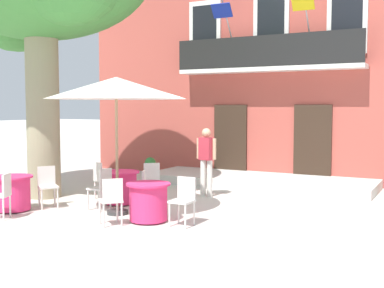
{
  "coord_description": "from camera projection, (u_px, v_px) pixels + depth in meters",
  "views": [
    {
      "loc": [
        5.82,
        -9.32,
        2.24
      ],
      "look_at": [
        -0.02,
        1.66,
        1.3
      ],
      "focal_mm": 46.19,
      "sensor_mm": 36.0,
      "label": 1
    }
  ],
  "objects": [
    {
      "name": "ground_plane",
      "position": [
        158.0,
        206.0,
        11.1
      ],
      "size": [
        120.0,
        120.0,
        0.0
      ],
      "primitive_type": "plane",
      "color": "beige"
    },
    {
      "name": "building_facade",
      "position": [
        291.0,
        62.0,
        16.55
      ],
      "size": [
        13.0,
        5.09,
        7.5
      ],
      "color": "#B24C42",
      "rests_on": "ground"
    },
    {
      "name": "entrance_step_platform",
      "position": [
        257.0,
        181.0,
        14.12
      ],
      "size": [
        6.51,
        2.17,
        0.25
      ],
      "primitive_type": "cube",
      "color": "silver",
      "rests_on": "ground"
    },
    {
      "name": "cafe_table_near_tree",
      "position": [
        121.0,
        187.0,
        11.37
      ],
      "size": [
        0.86,
        0.86,
        0.76
      ],
      "color": "#E52D66",
      "rests_on": "ground"
    },
    {
      "name": "cafe_chair_near_tree_0",
      "position": [
        102.0,
        178.0,
        11.89
      ],
      "size": [
        0.52,
        0.52,
        0.91
      ],
      "color": "silver",
      "rests_on": "ground"
    },
    {
      "name": "cafe_chair_near_tree_1",
      "position": [
        102.0,
        186.0,
        10.67
      ],
      "size": [
        0.41,
        0.41,
        0.91
      ],
      "color": "silver",
      "rests_on": "ground"
    },
    {
      "name": "cafe_chair_near_tree_2",
      "position": [
        152.0,
        180.0,
        11.6
      ],
      "size": [
        0.56,
        0.56,
        0.91
      ],
      "color": "silver",
      "rests_on": "ground"
    },
    {
      "name": "cafe_table_middle",
      "position": [
        148.0,
        202.0,
        9.61
      ],
      "size": [
        0.86,
        0.86,
        0.76
      ],
      "color": "#E52D66",
      "rests_on": "ground"
    },
    {
      "name": "cafe_chair_middle_0",
      "position": [
        111.0,
        198.0,
        9.24
      ],
      "size": [
        0.56,
        0.56,
        0.91
      ],
      "color": "silver",
      "rests_on": "ground"
    },
    {
      "name": "cafe_chair_middle_1",
      "position": [
        184.0,
        198.0,
        9.31
      ],
      "size": [
        0.4,
        0.4,
        0.91
      ],
      "color": "silver",
      "rests_on": "ground"
    },
    {
      "name": "cafe_chair_middle_2",
      "position": [
        149.0,
        188.0,
        10.35
      ],
      "size": [
        0.54,
        0.54,
        0.91
      ],
      "color": "silver",
      "rests_on": "ground"
    },
    {
      "name": "cafe_table_front",
      "position": [
        13.0,
        193.0,
        10.59
      ],
      "size": [
        0.86,
        0.86,
        0.76
      ],
      "color": "#E52D66",
      "rests_on": "ground"
    },
    {
      "name": "cafe_chair_front_0",
      "position": [
        2.0,
        193.0,
        9.84
      ],
      "size": [
        0.54,
        0.54,
        0.91
      ],
      "color": "silver",
      "rests_on": "ground"
    },
    {
      "name": "cafe_chair_front_1",
      "position": [
        47.0,
        184.0,
        10.99
      ],
      "size": [
        0.56,
        0.56,
        0.91
      ],
      "color": "silver",
      "rests_on": "ground"
    },
    {
      "name": "cafe_umbrella",
      "position": [
        116.0,
        89.0,
        10.12
      ],
      "size": [
        2.9,
        2.9,
        2.85
      ],
      "color": "#997A56",
      "rests_on": "ground"
    },
    {
      "name": "ground_planter_left",
      "position": [
        150.0,
        166.0,
        15.75
      ],
      "size": [
        0.36,
        0.36,
        0.63
      ],
      "color": "slate",
      "rests_on": "ground"
    },
    {
      "name": "pedestrian_near_entrance",
      "position": [
        206.0,
        158.0,
        12.29
      ],
      "size": [
        0.53,
        0.29,
        1.71
      ],
      "color": "silver",
      "rests_on": "ground"
    }
  ]
}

